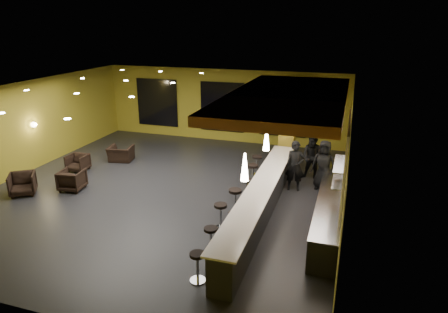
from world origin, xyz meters
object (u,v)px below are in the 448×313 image
(bar_stool_5, at_px, (253,172))
(armchair_d, at_px, (121,154))
(bar_counter, at_px, (261,202))
(pendant_1, at_px, (266,139))
(bar_stool_1, at_px, (211,237))
(prep_counter, at_px, (330,206))
(pendant_0, at_px, (245,167))
(armchair_a, at_px, (23,184))
(armchair_c, at_px, (78,163))
(staff_b, at_px, (313,157))
(bar_stool_3, at_px, (235,199))
(pendant_2, at_px, (281,120))
(staff_c, at_px, (324,165))
(bar_stool_4, at_px, (246,187))
(bar_stool_6, at_px, (257,163))
(armchair_b, at_px, (72,180))
(bar_stool_0, at_px, (197,263))
(column, at_px, (288,126))
(staff_a, at_px, (295,166))
(bar_stool_2, at_px, (221,213))

(bar_stool_5, bearing_deg, armchair_d, 171.77)
(bar_counter, relative_size, pendant_1, 11.43)
(bar_stool_1, bearing_deg, prep_counter, 45.31)
(pendant_0, xyz_separation_m, armchair_a, (-8.17, 1.17, -1.97))
(bar_counter, height_order, armchair_c, bar_counter)
(staff_b, distance_m, bar_stool_3, 4.11)
(staff_b, height_order, armchair_d, staff_b)
(pendant_0, relative_size, pendant_2, 1.00)
(bar_stool_1, bearing_deg, pendant_2, 81.64)
(pendant_0, bearing_deg, armchair_d, 142.53)
(staff_c, distance_m, bar_stool_4, 2.95)
(bar_stool_6, bearing_deg, staff_b, 5.14)
(armchair_b, bearing_deg, bar_stool_4, -178.51)
(pendant_0, height_order, bar_stool_0, pendant_0)
(pendant_2, height_order, armchair_d, pendant_2)
(pendant_0, distance_m, staff_b, 5.86)
(armchair_a, height_order, armchair_c, armchair_a)
(prep_counter, distance_m, armchair_a, 10.26)
(bar_stool_3, relative_size, bar_stool_5, 1.06)
(column, xyz_separation_m, armchair_d, (-6.82, -1.37, -1.43))
(pendant_0, relative_size, armchair_a, 0.84)
(staff_a, relative_size, armchair_b, 2.20)
(bar_stool_6, bearing_deg, pendant_0, -80.26)
(armchair_a, height_order, bar_stool_1, armchair_a)
(bar_counter, distance_m, bar_stool_5, 2.50)
(pendant_2, bearing_deg, bar_stool_0, -95.93)
(staff_a, distance_m, bar_stool_1, 4.97)
(bar_stool_2, relative_size, bar_stool_6, 0.98)
(staff_b, xyz_separation_m, bar_stool_1, (-1.93, -5.87, -0.43))
(staff_c, relative_size, bar_stool_4, 2.38)
(armchair_d, distance_m, bar_stool_0, 9.12)
(bar_stool_1, height_order, bar_stool_6, bar_stool_6)
(staff_c, xyz_separation_m, bar_stool_4, (-2.33, -1.76, -0.41))
(pendant_1, distance_m, staff_a, 2.50)
(bar_stool_4, bearing_deg, staff_b, 52.97)
(armchair_a, bearing_deg, pendant_0, -43.81)
(armchair_a, height_order, bar_stool_0, armchair_a)
(bar_counter, distance_m, armchair_b, 6.81)
(pendant_0, relative_size, bar_stool_6, 0.89)
(staff_a, bearing_deg, bar_stool_0, -110.84)
(prep_counter, relative_size, bar_stool_1, 8.27)
(pendant_0, height_order, pendant_2, same)
(bar_stool_6, bearing_deg, armchair_d, -178.61)
(armchair_a, height_order, bar_stool_6, bar_stool_6)
(armchair_a, xyz_separation_m, bar_stool_6, (7.25, 4.20, 0.12))
(staff_a, height_order, staff_b, staff_a)
(armchair_d, distance_m, bar_stool_3, 6.86)
(bar_stool_4, bearing_deg, bar_stool_1, -90.81)
(prep_counter, relative_size, armchair_b, 7.42)
(bar_counter, relative_size, staff_a, 4.49)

